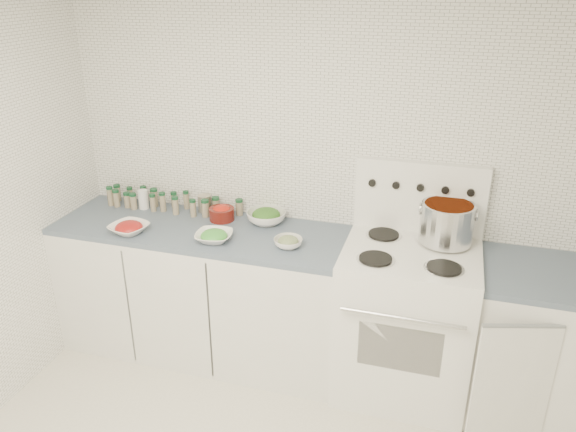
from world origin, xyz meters
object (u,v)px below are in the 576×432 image
at_px(stock_pot, 447,221).
at_px(bowl_tomato, 129,228).
at_px(bowl_snowpea, 214,236).
at_px(stove, 406,316).

xyz_separation_m(stock_pot, bowl_tomato, (-1.86, -0.33, -0.14)).
relative_size(bowl_tomato, bowl_snowpea, 1.11).
distance_m(stove, stock_pot, 0.62).
height_order(stock_pot, bowl_tomato, stock_pot).
bearing_deg(bowl_tomato, stock_pot, 10.16).
bearing_deg(stove, bowl_tomato, -173.69).
xyz_separation_m(stove, stock_pot, (0.17, 0.15, 0.57)).
height_order(stove, bowl_snowpea, stove).
height_order(bowl_tomato, bowl_snowpea, bowl_tomato).
height_order(stove, bowl_tomato, stove).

